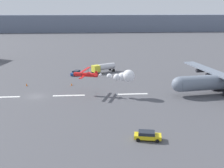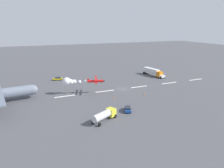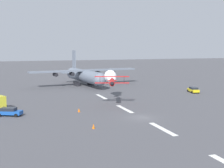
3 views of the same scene
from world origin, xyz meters
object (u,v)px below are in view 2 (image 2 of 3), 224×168
(stunt_biplane_red, at_px, (74,81))
(airport_staff_sedan, at_px, (128,109))
(cargo_transport_plane, at_px, (0,94))
(traffic_cone_far, at_px, (114,97))
(traffic_cone_near, at_px, (144,94))
(semi_truck_orange, at_px, (153,72))
(followme_car_yellow, at_px, (58,79))
(fuel_tanker_truck, at_px, (104,115))

(stunt_biplane_red, height_order, airport_staff_sedan, stunt_biplane_red)
(cargo_transport_plane, bearing_deg, traffic_cone_far, 164.00)
(traffic_cone_near, distance_m, traffic_cone_far, 12.63)
(traffic_cone_near, bearing_deg, stunt_biplane_red, -24.13)
(traffic_cone_far, bearing_deg, traffic_cone_near, 177.33)
(semi_truck_orange, xyz_separation_m, followme_car_yellow, (48.07, -10.30, -1.31))
(stunt_biplane_red, distance_m, fuel_tanker_truck, 26.89)
(stunt_biplane_red, bearing_deg, traffic_cone_far, 139.17)
(semi_truck_orange, distance_m, airport_staff_sedan, 50.59)
(semi_truck_orange, distance_m, traffic_cone_near, 32.74)
(airport_staff_sedan, height_order, traffic_cone_near, airport_staff_sedan)
(followme_car_yellow, xyz_separation_m, airport_staff_sedan, (-13.89, 47.58, -0.00))
(traffic_cone_far, bearing_deg, semi_truck_orange, -143.64)
(cargo_transport_plane, bearing_deg, semi_truck_orange, -168.95)
(airport_staff_sedan, bearing_deg, semi_truck_orange, -132.51)
(traffic_cone_far, bearing_deg, airport_staff_sedan, 86.68)
(fuel_tanker_truck, xyz_separation_m, followme_car_yellow, (4.87, -50.97, -0.92))
(cargo_transport_plane, relative_size, traffic_cone_near, 46.95)
(cargo_transport_plane, relative_size, traffic_cone_far, 46.95)
(semi_truck_orange, xyz_separation_m, airport_staff_sedan, (34.17, 37.28, -1.31))
(semi_truck_orange, height_order, airport_staff_sedan, semi_truck_orange)
(followme_car_yellow, height_order, traffic_cone_near, followme_car_yellow)
(traffic_cone_near, bearing_deg, cargo_transport_plane, -12.75)
(followme_car_yellow, height_order, airport_staff_sedan, same)
(airport_staff_sedan, bearing_deg, fuel_tanker_truck, 20.58)
(fuel_tanker_truck, xyz_separation_m, traffic_cone_near, (-22.37, -15.47, -1.36))
(followme_car_yellow, bearing_deg, semi_truck_orange, 167.91)
(fuel_tanker_truck, bearing_deg, semi_truck_orange, -136.72)
(traffic_cone_near, bearing_deg, fuel_tanker_truck, 34.66)
(cargo_transport_plane, height_order, semi_truck_orange, cargo_transport_plane)
(fuel_tanker_truck, relative_size, traffic_cone_far, 11.16)
(traffic_cone_near, relative_size, traffic_cone_far, 1.00)
(fuel_tanker_truck, relative_size, airport_staff_sedan, 1.76)
(cargo_transport_plane, xyz_separation_m, traffic_cone_near, (-50.12, 11.34, -2.95))
(cargo_transport_plane, height_order, airport_staff_sedan, cargo_transport_plane)
(airport_staff_sedan, bearing_deg, traffic_cone_far, -93.32)
(cargo_transport_plane, relative_size, fuel_tanker_truck, 4.21)
(stunt_biplane_red, xyz_separation_m, fuel_tanker_truck, (-2.42, 26.57, -3.38))
(fuel_tanker_truck, distance_m, followme_car_yellow, 51.21)
(semi_truck_orange, bearing_deg, followme_car_yellow, -12.09)
(cargo_transport_plane, height_order, traffic_cone_near, cargo_transport_plane)
(semi_truck_orange, relative_size, followme_car_yellow, 3.08)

